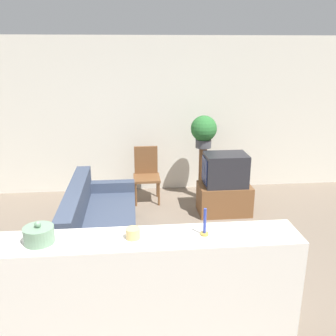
% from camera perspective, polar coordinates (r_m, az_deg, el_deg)
% --- Properties ---
extents(ground_plane, '(14.00, 14.00, 0.00)m').
position_cam_1_polar(ground_plane, '(3.99, -4.93, -20.96)').
color(ground_plane, '#756656').
extents(wall_back, '(9.00, 0.06, 2.70)m').
position_cam_1_polar(wall_back, '(6.64, -5.64, 7.82)').
color(wall_back, beige).
rests_on(wall_back, ground_plane).
extents(couch, '(0.85, 1.93, 0.82)m').
position_cam_1_polar(couch, '(4.99, -10.42, -8.77)').
color(couch, '#384256').
rests_on(couch, ground_plane).
extents(tv_stand, '(0.80, 0.51, 0.47)m').
position_cam_1_polar(tv_stand, '(5.97, 8.54, -4.67)').
color(tv_stand, brown).
rests_on(tv_stand, ground_plane).
extents(television, '(0.65, 0.46, 0.50)m').
position_cam_1_polar(television, '(5.80, 8.70, -0.26)').
color(television, '#232328').
rests_on(television, tv_stand).
extents(wooden_chair, '(0.44, 0.44, 0.91)m').
position_cam_1_polar(wooden_chair, '(6.33, -3.31, -0.63)').
color(wooden_chair, brown).
rests_on(wooden_chair, ground_plane).
extents(plant_stand, '(0.14, 0.14, 0.91)m').
position_cam_1_polar(plant_stand, '(6.42, 5.27, -0.79)').
color(plant_stand, brown).
rests_on(plant_stand, ground_plane).
extents(potted_plant, '(0.43, 0.43, 0.54)m').
position_cam_1_polar(potted_plant, '(6.22, 5.47, 5.77)').
color(potted_plant, '#4C4C51').
rests_on(potted_plant, plant_stand).
extents(foreground_counter, '(2.80, 0.44, 1.01)m').
position_cam_1_polar(foreground_counter, '(3.40, -5.08, -18.11)').
color(foreground_counter, silver).
rests_on(foreground_counter, ground_plane).
extents(decorative_bowl, '(0.24, 0.24, 0.19)m').
position_cam_1_polar(decorative_bowl, '(3.19, -19.08, -9.59)').
color(decorative_bowl, gray).
rests_on(decorative_bowl, foreground_counter).
extents(candle_jar, '(0.12, 0.12, 0.09)m').
position_cam_1_polar(candle_jar, '(3.11, -5.40, -9.90)').
color(candle_jar, tan).
rests_on(candle_jar, foreground_counter).
extents(candlestick, '(0.07, 0.07, 0.24)m').
position_cam_1_polar(candlestick, '(3.15, 5.60, -8.86)').
color(candlestick, '#B7933D').
rests_on(candlestick, foreground_counter).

